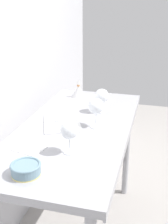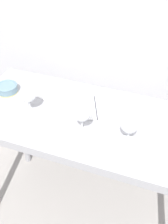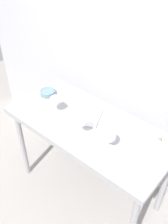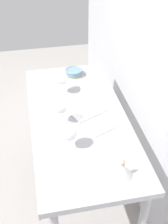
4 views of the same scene
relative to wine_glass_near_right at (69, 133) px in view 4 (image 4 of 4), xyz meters
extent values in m
plane|color=#9E9893|center=(-0.27, 0.11, -1.01)|extent=(6.00, 6.00, 0.00)
cube|color=#B4B4B9|center=(-0.27, 0.60, 0.29)|extent=(3.80, 0.04, 2.60)
cube|color=#9A9A9F|center=(-0.27, 0.11, -0.13)|extent=(1.40, 0.64, 0.04)
cube|color=#9A9A9F|center=(-0.27, -0.22, -0.14)|extent=(1.40, 0.01, 0.05)
cylinder|color=#9A9A9F|center=(-0.91, -0.15, -0.58)|extent=(0.05, 0.05, 0.86)
cylinder|color=#9A9A9F|center=(-0.91, 0.37, -0.58)|extent=(0.05, 0.05, 0.86)
cylinder|color=white|center=(0.00, 0.00, -0.11)|extent=(0.07, 0.07, 0.00)
cylinder|color=white|center=(0.00, 0.00, -0.07)|extent=(0.01, 0.01, 0.07)
sphere|color=white|center=(0.00, 0.00, 0.00)|extent=(0.09, 0.09, 0.09)
cylinder|color=maroon|center=(0.00, 0.00, -0.01)|extent=(0.07, 0.07, 0.02)
cylinder|color=white|center=(-0.59, 0.04, -0.11)|extent=(0.06, 0.06, 0.00)
cylinder|color=white|center=(-0.59, 0.04, -0.07)|extent=(0.01, 0.01, 0.08)
sphere|color=white|center=(-0.59, 0.04, 0.01)|extent=(0.09, 0.09, 0.09)
cylinder|color=maroon|center=(-0.59, 0.04, 0.00)|extent=(0.07, 0.07, 0.02)
cylinder|color=white|center=(-0.25, -0.02, -0.11)|extent=(0.07, 0.07, 0.00)
cylinder|color=white|center=(-0.25, -0.02, -0.06)|extent=(0.01, 0.01, 0.09)
sphere|color=white|center=(-0.25, -0.02, 0.02)|extent=(0.09, 0.09, 0.09)
cylinder|color=maroon|center=(-0.25, -0.02, 0.00)|extent=(0.07, 0.07, 0.02)
cube|color=white|center=(-0.32, 0.17, -0.11)|extent=(0.24, 0.27, 0.01)
cube|color=white|center=(-0.17, 0.23, -0.11)|extent=(0.24, 0.27, 0.01)
cube|color=#3F3F47|center=(-0.24, 0.20, -0.11)|extent=(0.09, 0.20, 0.01)
cube|color=white|center=(-0.57, 0.28, -0.11)|extent=(0.21, 0.24, 0.00)
cylinder|color=#DBCC66|center=(-0.82, 0.17, -0.11)|extent=(0.13, 0.13, 0.01)
cylinder|color=slate|center=(-0.82, 0.17, -0.08)|extent=(0.13, 0.13, 0.04)
torus|color=slate|center=(-0.82, 0.17, -0.06)|extent=(0.14, 0.14, 0.01)
cone|color=silver|center=(0.27, 0.24, -0.07)|extent=(0.12, 0.12, 0.09)
cylinder|color=#C17F4C|center=(0.27, 0.24, -0.02)|extent=(0.02, 0.02, 0.01)
cone|color=silver|center=(0.27, 0.24, 0.01)|extent=(0.02, 0.02, 0.04)
camera|label=1|loc=(-1.81, -0.36, 0.61)|focal=46.54mm
camera|label=2|loc=(0.15, -1.04, 0.91)|focal=44.90mm
camera|label=3|loc=(0.72, -1.11, 1.29)|focal=41.59mm
camera|label=4|loc=(1.27, -0.17, 1.15)|focal=47.46mm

